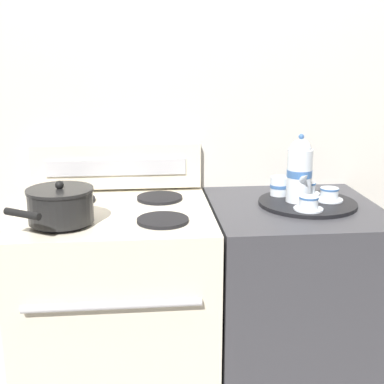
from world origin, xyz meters
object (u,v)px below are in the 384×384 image
serving_tray (307,203)px  teapot (300,170)px  saucepan (60,205)px  teacup_front (307,188)px  teacup_right (309,203)px  teacup_left (329,194)px  stove (119,328)px  creamer_jug (279,186)px

serving_tray → teapot: (-0.03, 0.00, 0.12)m
saucepan → teacup_front: size_ratio=2.87×
teapot → teacup_right: bearing=-87.4°
saucepan → teacup_right: (0.84, 0.05, -0.03)m
teapot → teacup_front: bearing=57.4°
teapot → teacup_left: (0.12, 0.00, -0.09)m
teapot → teacup_right: (0.00, -0.11, -0.09)m
saucepan → teacup_left: (0.95, 0.15, -0.03)m
saucepan → stove: bearing=40.2°
teacup_left → teacup_front: same height
saucepan → creamer_jug: saucepan is taller
teacup_left → creamer_jug: 0.19m
saucepan → teacup_left: size_ratio=2.87×
serving_tray → teacup_left: (0.08, 0.00, 0.03)m
stove → teacup_right: bearing=-8.0°
saucepan → creamer_jug: bearing=17.4°
teacup_right → teacup_front: (0.06, 0.20, 0.00)m
serving_tray → teacup_front: bearing=74.9°
serving_tray → saucepan: bearing=-170.1°
teacup_right → creamer_jug: bearing=104.8°
stove → serving_tray: serving_tray is taller
serving_tray → teacup_right: 0.11m
teacup_front → creamer_jug: size_ratio=1.42×
stove → creamer_jug: size_ratio=13.01×
teapot → teacup_front: size_ratio=2.44×
teacup_left → teacup_right: same height
saucepan → serving_tray: saucepan is taller
teacup_right → creamer_jug: creamer_jug is taller
stove → teapot: size_ratio=3.75×
stove → teacup_right: 0.84m
stove → teacup_front: teacup_front is taller
saucepan → teacup_left: saucepan is taller
teacup_left → teacup_front: bearing=120.6°
teacup_left → saucepan: bearing=-170.8°
saucepan → teacup_front: (0.89, 0.25, -0.03)m
stove → serving_tray: 0.84m
stove → teapot: teapot is taller
teacup_right → creamer_jug: size_ratio=1.42×
stove → teacup_left: teacup_left is taller
teacup_right → teacup_front: 0.21m
saucepan → teapot: 0.85m
teacup_right → teacup_front: bearing=74.6°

